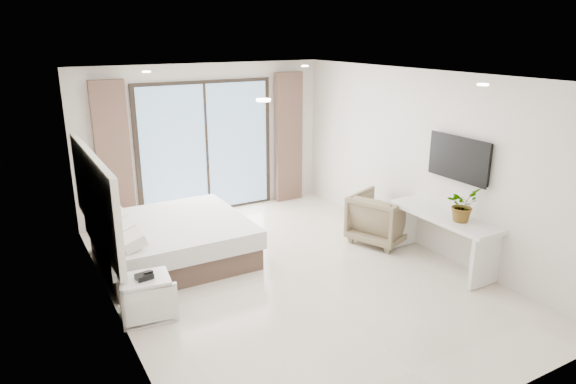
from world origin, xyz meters
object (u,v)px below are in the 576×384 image
at_px(nightstand, 146,298).
at_px(console_desk, 442,227).
at_px(armchair, 381,216).
at_px(bed, 171,240).

relative_size(nightstand, console_desk, 0.36).
distance_m(console_desk, armchair, 1.12).
relative_size(console_desk, armchair, 1.99).
bearing_deg(console_desk, nightstand, 171.13).
xyz_separation_m(bed, nightstand, (-0.75, -1.42, -0.05)).
bearing_deg(armchair, console_desk, 168.34).
distance_m(bed, console_desk, 3.90).
distance_m(nightstand, armchair, 3.90).
bearing_deg(bed, console_desk, -31.90).
distance_m(bed, nightstand, 1.61).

